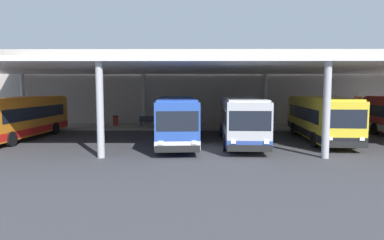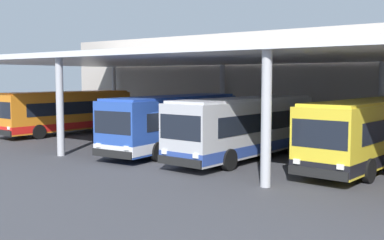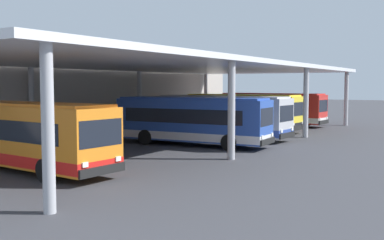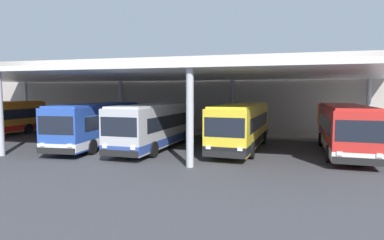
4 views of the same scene
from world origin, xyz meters
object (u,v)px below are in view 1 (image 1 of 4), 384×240
bus_far_bay (320,118)px  banner_sign (357,108)px  bus_middle_bay (241,119)px  bus_nearest_bay (21,117)px  bench_waiting (148,121)px  bus_second_bay (176,120)px  trash_bin (116,121)px

bus_far_bay → banner_sign: (6.11, 7.07, 0.32)m
bus_middle_bay → banner_sign: bearing=34.5°
bus_nearest_bay → bench_waiting: size_ratio=5.93×
bus_middle_bay → bench_waiting: (-7.75, 9.16, -0.99)m
bus_second_bay → trash_bin: (-6.44, 9.52, -0.98)m
bus_far_bay → trash_bin: bearing=154.5°
bus_nearest_bay → bench_waiting: bearing=41.1°
bus_far_bay → bench_waiting: bearing=149.8°
bus_second_bay → trash_bin: bus_second_bay is taller
bus_nearest_bay → banner_sign: (28.37, 6.61, 0.32)m
bus_middle_bay → banner_sign: banner_sign is taller
bus_nearest_bay → trash_bin: (5.34, 7.62, -0.98)m
bus_middle_bay → bench_waiting: bearing=130.2°
bus_second_bay → bus_middle_bay: bearing=2.8°
bus_middle_bay → bus_far_bay: size_ratio=1.00×
bus_middle_bay → bus_second_bay: bearing=-177.2°
bus_far_bay → trash_bin: bus_far_bay is taller
bus_second_bay → bench_waiting: 9.97m
bus_nearest_bay → bench_waiting: bus_nearest_bay is taller
bus_far_bay → trash_bin: (-16.91, 8.08, -0.98)m
bus_nearest_bay → banner_sign: banner_sign is taller
trash_bin → bus_far_bay: bearing=-25.5°
bus_nearest_bay → banner_sign: 29.13m
bus_second_bay → bus_middle_bay: size_ratio=1.00×
bus_second_bay → trash_bin: bearing=124.1°
bench_waiting → bus_middle_bay: bearing=-49.8°
bus_nearest_bay → bus_far_bay: bearing=-1.2°
bus_middle_bay → bus_nearest_bay: bearing=174.2°
bus_nearest_bay → bench_waiting: 11.43m
bus_far_bay → bench_waiting: size_ratio=5.94×
bus_middle_bay → banner_sign: size_ratio=3.32×
bench_waiting → banner_sign: (19.79, -0.88, 1.32)m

